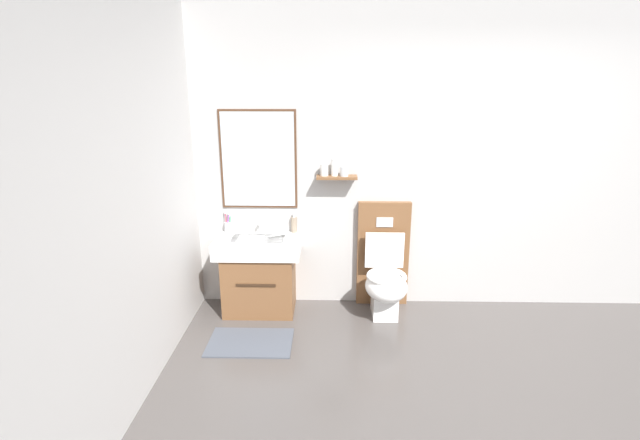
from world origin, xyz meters
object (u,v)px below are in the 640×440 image
(toothbrush_cup, at_px, (228,226))
(soap_dispenser, at_px, (294,224))
(folded_hand_towel, at_px, (251,240))
(toilet, at_px, (384,273))
(vanity_sink_left, at_px, (259,272))

(toothbrush_cup, distance_m, soap_dispenser, 0.61)
(soap_dispenser, bearing_deg, folded_hand_towel, -138.73)
(toilet, xyz_separation_m, toothbrush_cup, (-1.44, 0.16, 0.39))
(vanity_sink_left, bearing_deg, toilet, -0.08)
(toilet, distance_m, soap_dispenser, 0.94)
(vanity_sink_left, bearing_deg, toothbrush_cup, 152.03)
(toothbrush_cup, height_order, folded_hand_towel, toothbrush_cup)
(toilet, bearing_deg, vanity_sink_left, 179.92)
(toilet, bearing_deg, toothbrush_cup, 173.63)
(toilet, xyz_separation_m, soap_dispenser, (-0.83, 0.17, 0.41))
(folded_hand_towel, bearing_deg, toothbrush_cup, 131.16)
(vanity_sink_left, relative_size, soap_dispenser, 4.21)
(vanity_sink_left, distance_m, toothbrush_cup, 0.52)
(toilet, distance_m, toothbrush_cup, 1.50)
(vanity_sink_left, height_order, toothbrush_cup, toothbrush_cup)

